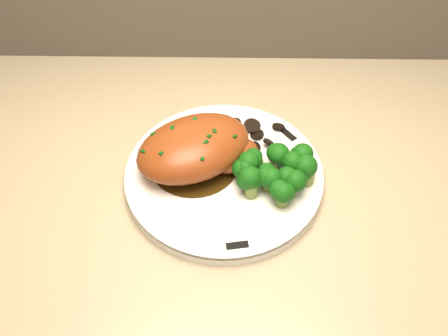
{
  "coord_description": "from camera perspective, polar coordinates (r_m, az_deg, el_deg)",
  "views": [
    {
      "loc": [
        -0.66,
        1.28,
        1.37
      ],
      "look_at": [
        -0.66,
        1.73,
        0.85
      ],
      "focal_mm": 45.0,
      "sensor_mm": 36.0,
      "label": 1
    }
  ],
  "objects": [
    {
      "name": "gravy_pool",
      "position": [
        0.71,
        -3.03,
        0.5
      ],
      "size": [
        0.11,
        0.11,
        0.0
      ],
      "primitive_type": "cylinder",
      "color": "#301F08",
      "rests_on": "plate"
    },
    {
      "name": "chicken_breast",
      "position": [
        0.69,
        -2.66,
        1.97
      ],
      "size": [
        0.18,
        0.16,
        0.06
      ],
      "rotation": [
        0.0,
        0.0,
        0.5
      ],
      "color": "#8F3F18",
      "rests_on": "plate"
    },
    {
      "name": "mushroom_pile",
      "position": [
        0.72,
        2.2,
        2.52
      ],
      "size": [
        0.09,
        0.06,
        0.02
      ],
      "color": "black",
      "rests_on": "plate"
    },
    {
      "name": "rim_accent_1",
      "position": [
        0.73,
        -7.84,
        1.93
      ],
      "size": [
        0.02,
        0.03,
        0.0
      ],
      "primitive_type": "cube",
      "rotation": [
        0.0,
        0.0,
        4.34
      ],
      "color": "black",
      "rests_on": "plate"
    },
    {
      "name": "rim_accent_0",
      "position": [
        0.74,
        6.53,
        3.39
      ],
      "size": [
        0.02,
        0.03,
        0.0
      ],
      "primitive_type": "cube",
      "rotation": [
        0.0,
        0.0,
        2.25
      ],
      "color": "black",
      "rests_on": "plate"
    },
    {
      "name": "rim_accent_2",
      "position": [
        0.63,
        1.36,
        -7.88
      ],
      "size": [
        0.03,
        0.01,
        0.0
      ],
      "primitive_type": "cube",
      "rotation": [
        0.0,
        0.0,
        6.44
      ],
      "color": "black",
      "rests_on": "plate"
    },
    {
      "name": "plate",
      "position": [
        0.7,
        -0.0,
        -0.97
      ],
      "size": [
        0.32,
        0.32,
        0.02
      ],
      "primitive_type": "cylinder",
      "rotation": [
        0.0,
        0.0,
        0.36
      ],
      "color": "white",
      "rests_on": "counter"
    },
    {
      "name": "broccoli_florets",
      "position": [
        0.67,
        5.26,
        -0.4
      ],
      "size": [
        0.1,
        0.08,
        0.04
      ],
      "rotation": [
        0.0,
        0.0,
        -0.18
      ],
      "color": "olive",
      "rests_on": "plate"
    }
  ]
}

